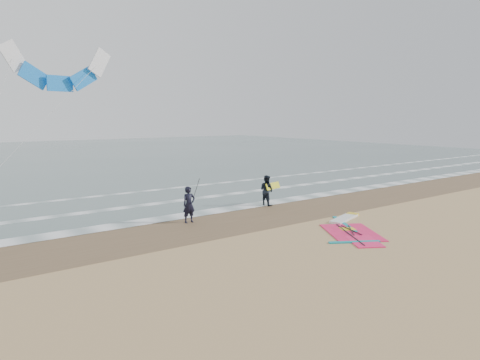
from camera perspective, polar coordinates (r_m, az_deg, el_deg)
ground at (r=17.75m, az=11.41°, el=-8.79°), size 120.00×120.00×0.00m
sea_water at (r=60.95m, az=-23.94°, el=2.82°), size 120.00×80.00×0.02m
wet_sand_band at (r=22.09m, az=-0.13°, el=-5.19°), size 120.00×5.00×0.01m
foam_waterline at (r=25.74m, az=-5.94°, el=-3.22°), size 120.00×9.15×0.02m
windsurf_rig at (r=20.78m, az=14.54°, el=-6.25°), size 5.15×4.88×0.12m
person_standing at (r=21.28m, az=-6.82°, el=-3.28°), size 0.67×0.44×1.81m
person_walking at (r=25.28m, az=3.56°, el=-1.38°), size 0.84×1.00×1.81m
held_pole at (r=21.34m, az=-6.13°, el=-2.08°), size 0.17×0.86×1.82m
carried_kiteboard at (r=25.42m, az=4.40°, el=-0.79°), size 1.30×0.51×0.39m
surf_kite at (r=26.70m, az=-22.99°, el=13.15°), size 8.29×3.63×7.95m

